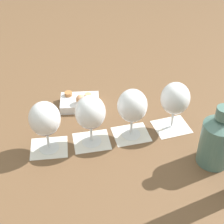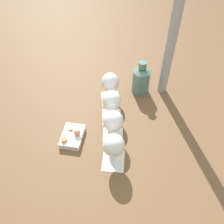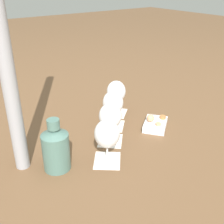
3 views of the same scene
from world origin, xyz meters
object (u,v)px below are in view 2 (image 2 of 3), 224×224
at_px(wine_glass_2, 113,122).
at_px(snack_dish, 73,136).
at_px(umbrella_pole, 177,14).
at_px(wine_glass_1, 112,102).
at_px(wine_glass_3, 114,146).
at_px(ceramic_vase, 141,79).
at_px(wine_glass_0, 110,83).

relative_size(wine_glass_2, snack_dish, 1.01).
xyz_separation_m(snack_dish, umbrella_pole, (-0.62, 0.08, 0.45)).
relative_size(wine_glass_1, wine_glass_2, 1.00).
height_order(wine_glass_3, umbrella_pole, umbrella_pole).
bearing_deg(umbrella_pole, wine_glass_3, 15.43).
bearing_deg(snack_dish, wine_glass_3, 103.71).
height_order(ceramic_vase, umbrella_pole, umbrella_pole).
xyz_separation_m(wine_glass_0, wine_glass_2, (0.19, 0.22, -0.00)).
relative_size(wine_glass_3, umbrella_pole, 0.19).
distance_m(wine_glass_0, umbrella_pole, 0.48).
relative_size(ceramic_vase, snack_dish, 1.18).
distance_m(wine_glass_2, umbrella_pole, 0.59).
bearing_deg(umbrella_pole, wine_glass_0, -30.29).
height_order(wine_glass_1, ceramic_vase, ceramic_vase).
bearing_deg(snack_dish, wine_glass_1, 173.29).
distance_m(wine_glass_3, snack_dish, 0.26).
bearing_deg(ceramic_vase, wine_glass_2, 21.14).
xyz_separation_m(wine_glass_2, wine_glass_3, (0.10, 0.10, 0.00)).
height_order(wine_glass_0, wine_glass_1, same).
relative_size(wine_glass_1, ceramic_vase, 0.86).
relative_size(wine_glass_0, ceramic_vase, 0.86).
distance_m(wine_glass_1, ceramic_vase, 0.28).
bearing_deg(wine_glass_1, wine_glass_3, 47.90).
relative_size(snack_dish, umbrella_pole, 0.18).
relative_size(wine_glass_2, wine_glass_3, 1.00).
bearing_deg(ceramic_vase, umbrella_pole, 139.16).
distance_m(wine_glass_0, snack_dish, 0.36).
xyz_separation_m(ceramic_vase, umbrella_pole, (-0.10, 0.09, 0.38)).
bearing_deg(wine_glass_3, wine_glass_1, -132.10).
distance_m(wine_glass_2, ceramic_vase, 0.39).
distance_m(wine_glass_2, snack_dish, 0.22).
height_order(snack_dish, umbrella_pole, umbrella_pole).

